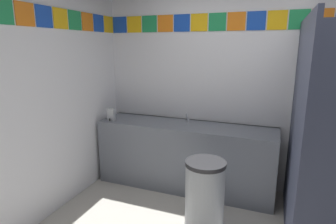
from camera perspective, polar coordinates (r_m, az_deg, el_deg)
name	(u,v)px	position (r m, az deg, el deg)	size (l,w,h in m)	color
wall_back	(252,86)	(3.54, 16.72, 5.04)	(3.77, 0.09, 2.59)	silver
wall_side	(21,99)	(2.93, -27.78, 2.44)	(0.09, 3.15, 2.59)	silver
vanity_counter	(185,155)	(3.60, 3.43, -8.81)	(2.19, 0.55, 0.83)	slate
faucet_center	(187,119)	(3.54, 3.97, -1.38)	(0.04, 0.10, 0.14)	silver
soap_dispenser	(111,115)	(3.71, -11.44, -0.50)	(0.09, 0.09, 0.16)	#B7BABF
stall_divider	(320,143)	(2.59, 28.51, -5.52)	(0.92, 1.50, 2.02)	#33384C
trash_bin	(205,195)	(2.89, 7.47, -16.33)	(0.39, 0.39, 0.70)	#999EA3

